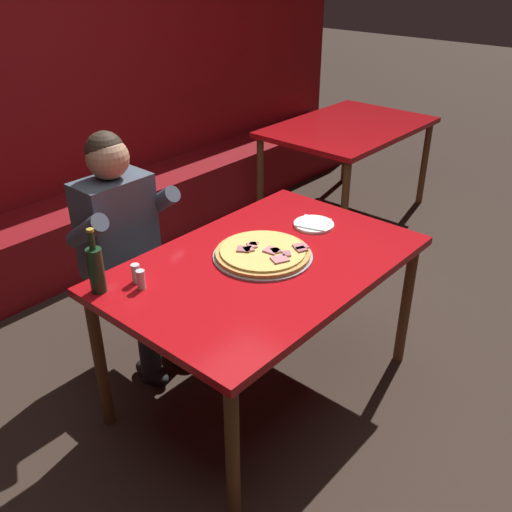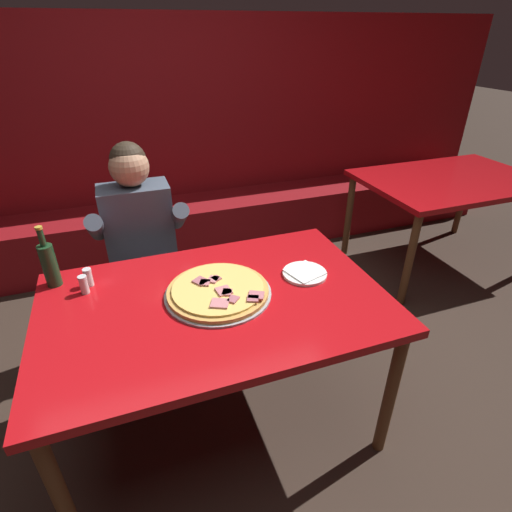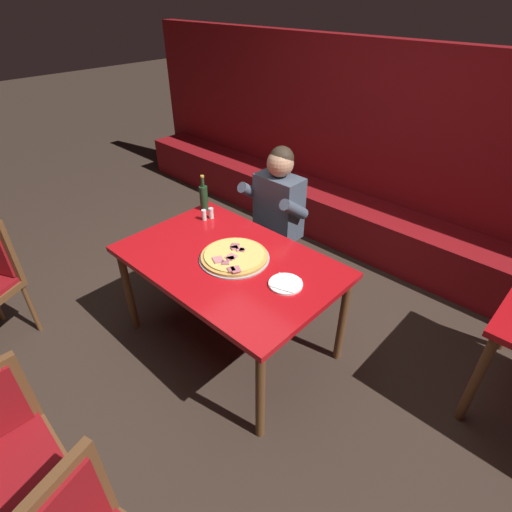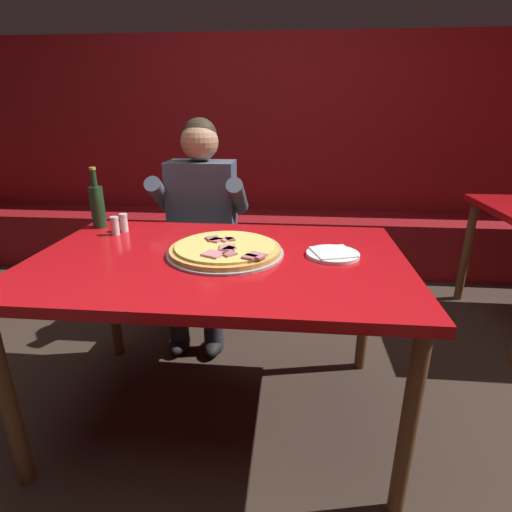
{
  "view_description": "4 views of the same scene",
  "coord_description": "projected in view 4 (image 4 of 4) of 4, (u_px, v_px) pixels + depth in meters",
  "views": [
    {
      "loc": [
        -1.76,
        -1.48,
        2.06
      ],
      "look_at": [
        -0.04,
        0.02,
        0.8
      ],
      "focal_mm": 40.0,
      "sensor_mm": 36.0,
      "label": 1
    },
    {
      "loc": [
        -0.31,
        -1.38,
        1.79
      ],
      "look_at": [
        0.2,
        0.03,
        0.93
      ],
      "focal_mm": 28.0,
      "sensor_mm": 36.0,
      "label": 2
    },
    {
      "loc": [
        1.62,
        -1.46,
        2.28
      ],
      "look_at": [
        0.1,
        0.17,
        0.76
      ],
      "focal_mm": 28.0,
      "sensor_mm": 36.0,
      "label": 3
    },
    {
      "loc": [
        0.29,
        -1.46,
        1.31
      ],
      "look_at": [
        0.14,
        0.15,
        0.72
      ],
      "focal_mm": 28.0,
      "sensor_mm": 36.0,
      "label": 4
    }
  ],
  "objects": [
    {
      "name": "plate_white_paper",
      "position": [
        333.0,
        254.0,
        1.58
      ],
      "size": [
        0.21,
        0.21,
        0.02
      ],
      "color": "white",
      "rests_on": "main_dining_table"
    },
    {
      "name": "pizza",
      "position": [
        225.0,
        250.0,
        1.6
      ],
      "size": [
        0.47,
        0.47,
        0.05
      ],
      "color": "#9E9EA3",
      "rests_on": "main_dining_table"
    },
    {
      "name": "ground_plane",
      "position": [
        223.0,
        412.0,
        1.84
      ],
      "size": [
        24.0,
        24.0,
        0.0
      ],
      "primitive_type": "plane",
      "color": "#33261E"
    },
    {
      "name": "beer_bottle",
      "position": [
        97.0,
        205.0,
        1.93
      ],
      "size": [
        0.07,
        0.07,
        0.29
      ],
      "color": "#19381E",
      "rests_on": "main_dining_table"
    },
    {
      "name": "main_dining_table",
      "position": [
        219.0,
        274.0,
        1.6
      ],
      "size": [
        1.47,
        0.96,
        0.77
      ],
      "color": "brown",
      "rests_on": "ground_plane"
    },
    {
      "name": "diner_seated_blue_shirt",
      "position": [
        200.0,
        223.0,
        2.28
      ],
      "size": [
        0.53,
        0.53,
        1.27
      ],
      "color": "black",
      "rests_on": "ground_plane"
    },
    {
      "name": "booth_wall_panel",
      "position": [
        262.0,
        153.0,
        3.55
      ],
      "size": [
        6.8,
        0.16,
        1.9
      ],
      "primitive_type": "cube",
      "color": "maroon",
      "rests_on": "ground_plane"
    },
    {
      "name": "shaker_parmesan",
      "position": [
        115.0,
        227.0,
        1.84
      ],
      "size": [
        0.04,
        0.04,
        0.09
      ],
      "color": "silver",
      "rests_on": "main_dining_table"
    },
    {
      "name": "shaker_black_pepper",
      "position": [
        124.0,
        224.0,
        1.89
      ],
      "size": [
        0.04,
        0.04,
        0.09
      ],
      "color": "silver",
      "rests_on": "main_dining_table"
    },
    {
      "name": "booth_bench",
      "position": [
        259.0,
        241.0,
        3.5
      ],
      "size": [
        6.46,
        0.48,
        0.46
      ],
      "primitive_type": "cube",
      "color": "maroon",
      "rests_on": "ground_plane"
    }
  ]
}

